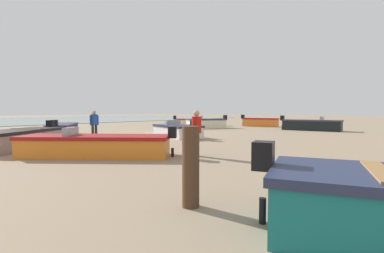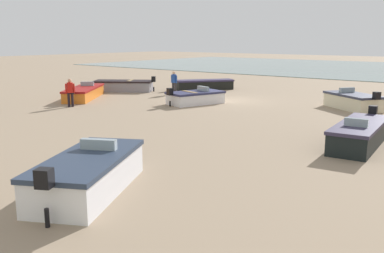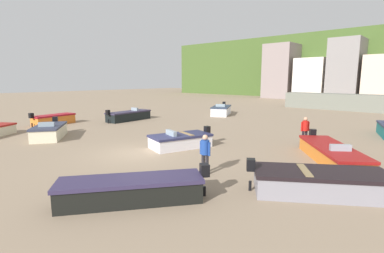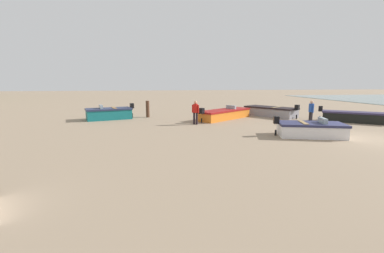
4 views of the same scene
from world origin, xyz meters
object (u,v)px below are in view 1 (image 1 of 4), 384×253
boat_black_7 (311,125)px  boat_cream_5 (199,122)px  mooring_post_near_water (191,167)px  beach_walker_distant (196,129)px  boat_grey_8 (19,139)px  boat_white_9 (177,131)px  beach_walker_foreground (94,122)px  boat_orange_0 (260,122)px  boat_black_4 (63,130)px  boat_orange_2 (96,146)px  boat_cream_3 (206,123)px

boat_black_7 → boat_cream_5: bearing=-95.4°
mooring_post_near_water → beach_walker_distant: size_ratio=0.84×
boat_grey_8 → boat_white_9: (-8.06, 1.70, -0.02)m
boat_cream_5 → beach_walker_foreground: size_ratio=2.93×
boat_orange_0 → boat_black_4: bearing=-25.1°
boat_cream_5 → boat_grey_8: (19.04, 5.26, 0.04)m
boat_black_4 → boat_grey_8: boat_grey_8 is taller
boat_orange_2 → beach_walker_distant: size_ratio=3.11×
mooring_post_near_water → boat_black_4: bearing=-109.4°
boat_cream_3 → boat_grey_8: 16.30m
boat_orange_2 → beach_walker_distant: bearing=-87.3°
beach_walker_distant → boat_black_4: bearing=-148.7°
boat_orange_0 → beach_walker_distant: bearing=10.3°
boat_cream_5 → boat_grey_8: bearing=-18.5°
boat_cream_5 → beach_walker_foreground: 15.53m
boat_cream_5 → mooring_post_near_water: 25.43m
boat_grey_8 → beach_walker_distant: 7.75m
boat_black_4 → boat_white_9: 7.34m
boat_black_4 → beach_walker_distant: 11.62m
boat_orange_0 → boat_white_9: bearing=-4.0°
boat_orange_0 → boat_cream_3: size_ratio=1.02×
boat_orange_0 → boat_grey_8: bearing=-10.5°
beach_walker_distant → boat_black_7: bearing=129.5°
boat_cream_3 → boat_orange_2: bearing=147.9°
mooring_post_near_water → beach_walker_distant: beach_walker_distant is taller
boat_grey_8 → beach_walker_distant: size_ratio=2.78×
boat_orange_2 → mooring_post_near_water: size_ratio=3.71×
boat_cream_3 → boat_black_7: (-2.90, 8.29, -0.00)m
boat_orange_2 → beach_walker_foreground: size_ratio=3.11×
boat_cream_5 → mooring_post_near_water: mooring_post_near_water is taller
boat_orange_0 → boat_cream_3: boat_cream_3 is taller
boat_cream_3 → beach_walker_distant: size_ratio=2.29×
boat_white_9 → beach_walker_distant: beach_walker_distant is taller
boat_orange_0 → boat_cream_3: 6.11m
boat_orange_2 → boat_white_9: boat_orange_2 is taller
boat_orange_2 → boat_white_9: (-7.16, -2.64, 0.01)m
boat_black_4 → beach_walker_foreground: beach_walker_foreground is taller
boat_black_7 → boat_grey_8: bearing=-23.4°
boat_cream_3 → boat_white_9: boat_cream_3 is taller
boat_orange_2 → boat_black_4: boat_black_4 is taller
boat_white_9 → beach_walker_distant: size_ratio=2.30×
boat_white_9 → beach_walker_foreground: 4.77m
boat_orange_2 → beach_walker_distant: beach_walker_distant is taller
boat_black_4 → mooring_post_near_water: (5.22, 14.81, 0.29)m
boat_cream_5 → beach_walker_foreground: (14.91, 4.32, 0.58)m
boat_white_9 → mooring_post_near_water: bearing=-119.0°
mooring_post_near_water → beach_walker_foreground: bearing=-114.9°
boat_white_9 → boat_cream_5: bearing=50.1°
boat_black_4 → mooring_post_near_water: 15.71m
beach_walker_foreground → boat_cream_5: bearing=-162.1°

